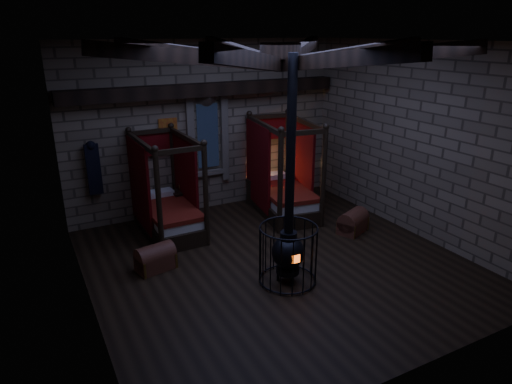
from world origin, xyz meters
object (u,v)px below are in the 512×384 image
bed_right (282,191)px  trunk_right (353,222)px  stove (288,250)px  bed_left (168,209)px  trunk_left (155,258)px

bed_right → trunk_right: bed_right is taller
bed_right → stove: bearing=-110.6°
bed_left → stove: bearing=-69.5°
trunk_left → bed_right: bearing=9.9°
trunk_right → stove: bearing=-178.0°
trunk_left → bed_left: bearing=53.4°
bed_left → trunk_right: size_ratio=2.60×
bed_right → trunk_left: 3.95m
bed_right → trunk_right: bearing=-57.4°
bed_left → stove: stove is taller
bed_right → trunk_right: size_ratio=2.81×
bed_right → stove: 3.42m
bed_left → stove: (1.25, -3.18, 0.10)m
trunk_right → bed_left: bearing=128.2°
stove → trunk_right: bearing=28.1°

